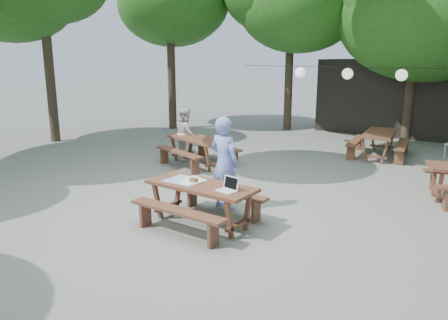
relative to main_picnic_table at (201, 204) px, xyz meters
name	(u,v)px	position (x,y,z in m)	size (l,w,h in m)	color
ground	(248,200)	(-0.04, 1.62, -0.39)	(80.00, 80.00, 0.00)	slate
pavilion	(405,96)	(0.46, 12.12, 1.01)	(6.00, 3.00, 2.80)	black
main_picnic_table	(201,204)	(0.00, 0.00, 0.00)	(2.00, 1.58, 0.75)	#57321F
picnic_table_nw	(199,151)	(-2.77, 3.37, 0.00)	(2.26, 2.04, 0.75)	#57321F
picnic_table_far_e	(378,144)	(0.99, 7.20, 0.00)	(1.85, 2.12, 0.75)	#57321F
woman	(224,163)	(-0.16, 0.94, 0.53)	(0.67, 0.44, 1.83)	#7F9AE7
second_person	(186,134)	(-3.48, 3.69, 0.37)	(0.73, 0.57, 1.51)	silver
laptop	(229,187)	(0.62, -0.04, 0.42)	(0.37, 0.31, 0.24)	white
tabletop_clutter	(187,180)	(-0.33, 0.01, 0.37)	(0.69, 0.62, 0.08)	#3659BA
paper_lanterns	(348,74)	(-0.23, 7.62, 2.02)	(9.00, 0.34, 0.38)	black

